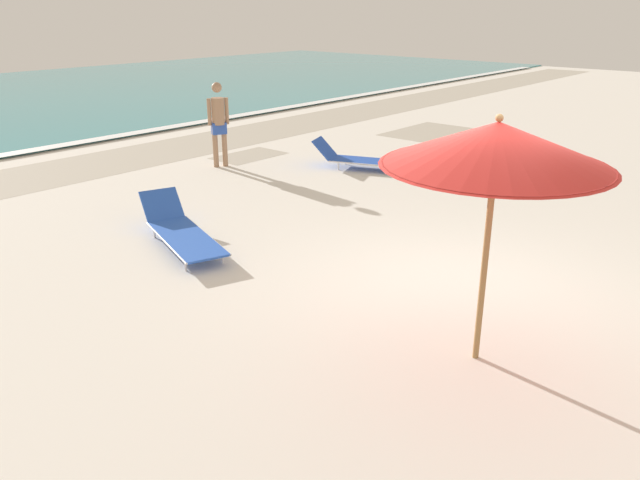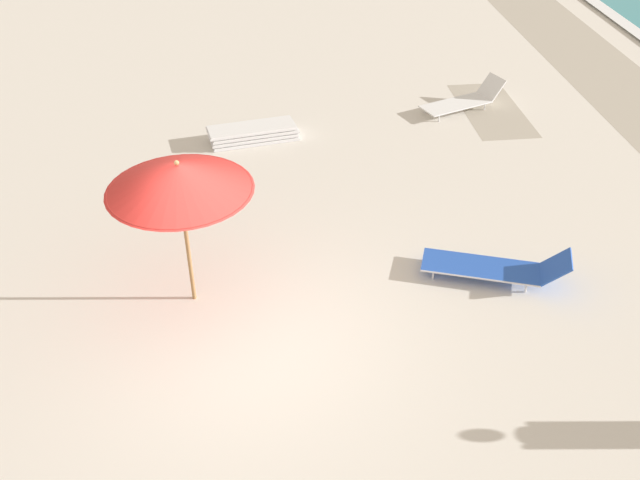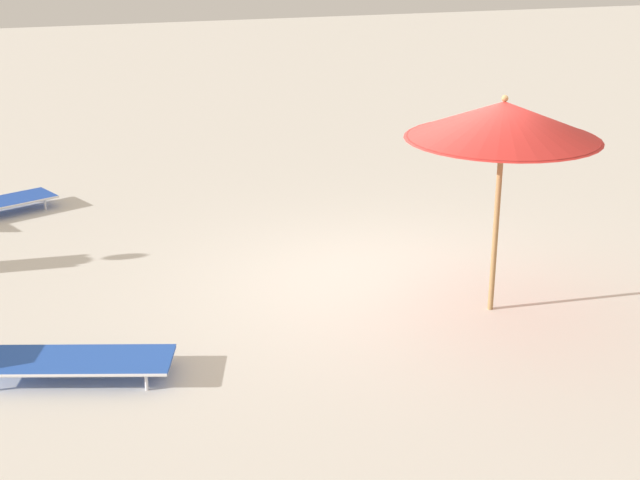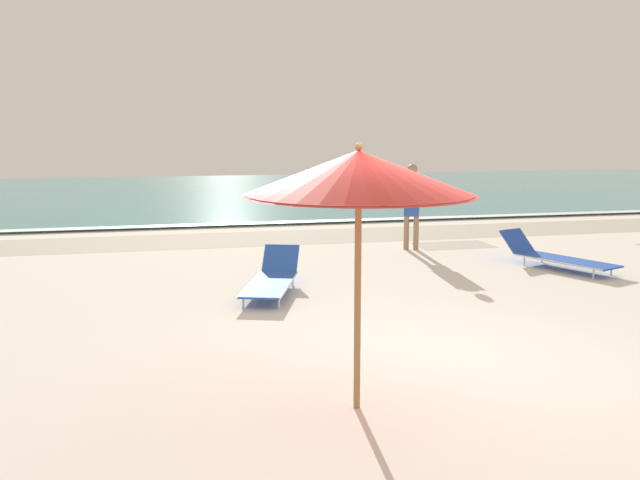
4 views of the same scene
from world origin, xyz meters
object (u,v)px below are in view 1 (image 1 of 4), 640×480
at_px(sun_lounger_under_umbrella, 181,231).
at_px(beachgoer_wading_adult, 218,120).
at_px(beach_umbrella, 497,145).
at_px(sun_lounger_beside_umbrella, 364,159).

height_order(sun_lounger_under_umbrella, beachgoer_wading_adult, beachgoer_wading_adult).
bearing_deg(beach_umbrella, sun_lounger_under_umbrella, 89.79).
relative_size(sun_lounger_under_umbrella, beachgoer_wading_adult, 1.30).
relative_size(beach_umbrella, sun_lounger_under_umbrella, 1.03).
xyz_separation_m(sun_lounger_under_umbrella, sun_lounger_beside_umbrella, (5.28, 0.69, 0.00)).
distance_m(beach_umbrella, sun_lounger_under_umbrella, 5.05).
relative_size(beach_umbrella, sun_lounger_beside_umbrella, 1.03).
bearing_deg(sun_lounger_under_umbrella, beachgoer_wading_adult, 61.56).
xyz_separation_m(sun_lounger_beside_umbrella, beachgoer_wading_adult, (-1.83, 2.46, 0.79)).
bearing_deg(beachgoer_wading_adult, beach_umbrella, 92.67).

